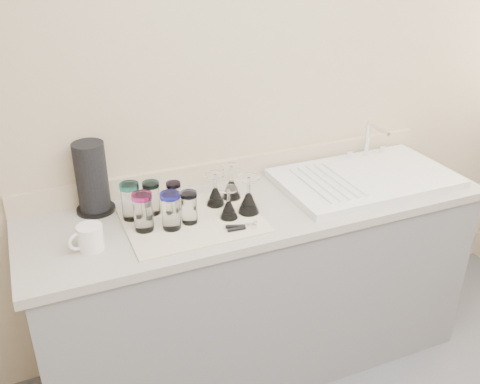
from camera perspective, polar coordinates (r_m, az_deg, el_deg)
name	(u,v)px	position (r m, az deg, el deg)	size (l,w,h in m)	color
counter_unit	(258,286)	(2.59, 1.95, -9.96)	(2.06, 0.62, 0.90)	slate
sink_unit	(365,178)	(2.61, 13.18, 1.50)	(0.82, 0.50, 0.22)	white
dish_towel	(193,221)	(2.21, -5.03, -3.07)	(0.55, 0.42, 0.01)	white
tumbler_teal	(131,201)	(2.22, -11.60, -0.94)	(0.08, 0.08, 0.16)	white
tumbler_cyan	(152,198)	(2.25, -9.41, -0.61)	(0.07, 0.07, 0.14)	white
tumbler_purple	(174,196)	(2.27, -7.07, -0.41)	(0.06, 0.06, 0.12)	white
tumbler_magenta	(143,212)	(2.13, -10.30, -2.08)	(0.08, 0.08, 0.16)	white
tumbler_blue	(171,211)	(2.13, -7.38, -1.97)	(0.08, 0.08, 0.16)	white
tumbler_lavender	(189,207)	(2.16, -5.45, -1.63)	(0.07, 0.07, 0.14)	white
goblet_back_left	(215,194)	(2.30, -2.64, -0.24)	(0.08, 0.08, 0.14)	white
goblet_back_right	(231,187)	(2.36, -0.93, 0.54)	(0.08, 0.08, 0.15)	white
goblet_front_left	(229,208)	(2.20, -1.20, -1.67)	(0.08, 0.08, 0.14)	white
goblet_front_right	(249,200)	(2.24, 0.92, -0.89)	(0.09, 0.09, 0.16)	white
can_opener	(242,227)	(2.14, 0.19, -3.75)	(0.12, 0.06, 0.02)	silver
white_mug	(90,238)	(2.08, -15.76, -4.71)	(0.14, 0.12, 0.10)	white
paper_towel_roll	(92,179)	(2.31, -15.51, 1.39)	(0.16, 0.16, 0.31)	black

